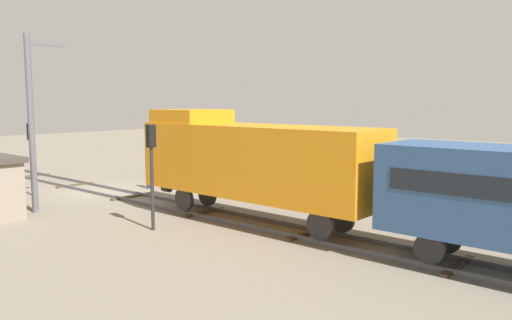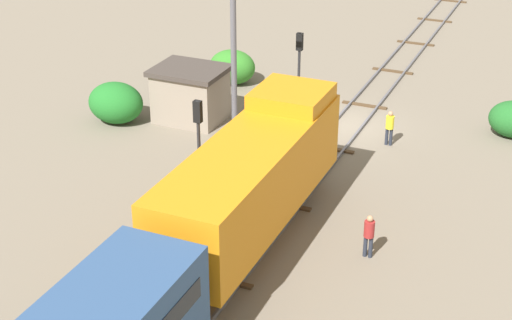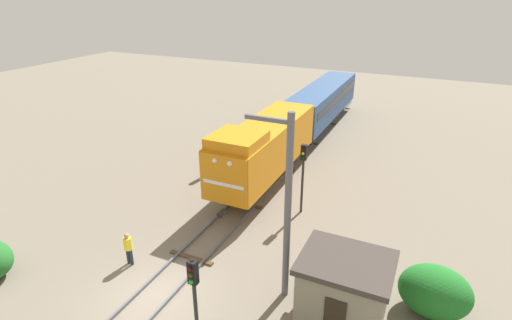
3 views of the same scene
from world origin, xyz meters
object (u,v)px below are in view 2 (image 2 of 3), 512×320
object	(u,v)px
traffic_signal_mid	(199,131)
worker_by_signal	(369,233)
catenary_mast	(235,45)
relay_hut	(191,94)
worker_near_track	(390,125)
traffic_signal_near	(299,56)
locomotive	(254,175)

from	to	relation	value
traffic_signal_mid	worker_by_signal	world-z (taller)	traffic_signal_mid
catenary_mast	relay_hut	world-z (taller)	catenary_mast
worker_near_track	catenary_mast	world-z (taller)	catenary_mast
worker_near_track	relay_hut	bearing A→B (deg)	-151.21
worker_near_track	relay_hut	distance (m)	9.96
traffic_signal_near	relay_hut	xyz separation A→B (m)	(4.30, 3.82, -1.37)
catenary_mast	relay_hut	bearing A→B (deg)	-4.54
worker_by_signal	traffic_signal_mid	bearing A→B (deg)	176.02
worker_near_track	traffic_signal_near	bearing A→B (deg)	176.32
traffic_signal_near	worker_near_track	xyz separation A→B (m)	(-5.60, 2.80, -1.77)
traffic_signal_near	relay_hut	bearing A→B (deg)	41.65
locomotive	traffic_signal_mid	size ratio (longest dim) A/B	2.74
traffic_signal_mid	traffic_signal_near	bearing A→B (deg)	-91.06
locomotive	worker_near_track	world-z (taller)	locomotive
catenary_mast	traffic_signal_near	bearing A→B (deg)	-113.36
catenary_mast	worker_near_track	bearing A→B (deg)	-170.49
traffic_signal_mid	catenary_mast	size ratio (longest dim) A/B	0.52
catenary_mast	relay_hut	size ratio (longest dim) A/B	2.33
worker_near_track	worker_by_signal	distance (m)	9.75
relay_hut	catenary_mast	bearing A→B (deg)	175.46
traffic_signal_mid	worker_by_signal	distance (m)	8.01
locomotive	traffic_signal_near	world-z (taller)	locomotive
catenary_mast	traffic_signal_mid	bearing A→B (deg)	102.88
locomotive	relay_hut	bearing A→B (deg)	-50.86
locomotive	relay_hut	size ratio (longest dim) A/B	3.31
worker_by_signal	catenary_mast	size ratio (longest dim) A/B	0.21
worker_near_track	catenary_mast	size ratio (longest dim) A/B	0.21
relay_hut	worker_by_signal	bearing A→B (deg)	143.83
traffic_signal_near	catenary_mast	xyz separation A→B (m)	(1.74, 4.03, 1.56)
worker_near_track	relay_hut	xyz separation A→B (m)	(9.90, 1.03, 0.40)
locomotive	worker_near_track	xyz separation A→B (m)	(-2.40, -10.24, -1.78)
locomotive	worker_by_signal	distance (m)	4.61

